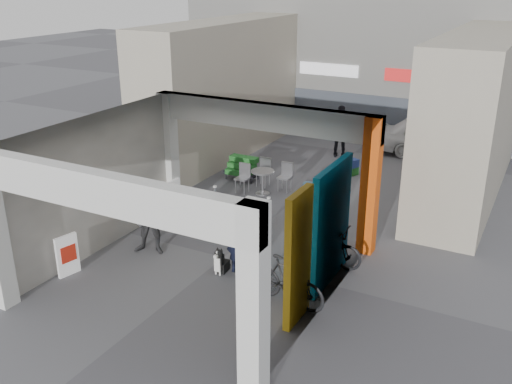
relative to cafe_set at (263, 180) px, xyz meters
The scene contains 21 objects.
ground 4.81m from the cafe_set, 74.61° to the right, with size 90.00×90.00×0.00m, color #5A5A5F.
arcade_canopy 6.07m from the cafe_set, 71.59° to the right, with size 6.40×6.45×6.40m.
far_building 10.14m from the cafe_set, 82.26° to the left, with size 18.00×4.08×8.00m.
plaza_bldg_left 4.83m from the cafe_set, 138.31° to the left, with size 2.00×9.00×5.00m, color #ABA38D.
plaza_bldg_right 6.80m from the cafe_set, 26.45° to the left, with size 2.00×9.00×5.00m, color #ABA38D.
bollard_left 2.45m from the cafe_set, 97.54° to the right, with size 0.09×0.09×0.87m, color #999CA1.
bollard_center 2.73m from the cafe_set, 59.66° to the right, with size 0.09×0.09×0.81m, color #999CA1.
bollard_right 3.76m from the cafe_set, 37.72° to the right, with size 0.09×0.09×0.86m, color #999CA1.
advert_board_near 7.20m from the cafe_set, 101.79° to the right, with size 0.20×0.55×1.00m.
advert_board_far 3.21m from the cafe_set, 117.30° to the right, with size 0.11×0.55×1.00m.
cafe_set is the anchor object (origin of this frame).
produce_stand 1.26m from the cafe_set, 152.85° to the left, with size 1.18×0.64×0.77m.
crate_stack 3.45m from the cafe_set, 55.07° to the left, with size 0.55×0.50×0.56m.
border_collie 5.54m from the cafe_set, 73.18° to the right, with size 0.25×0.48×0.66m.
man_with_dog 5.44m from the cafe_set, 68.62° to the right, with size 0.64×0.42×1.74m, color black.
man_back_turned 5.30m from the cafe_set, 94.86° to the right, with size 0.95×0.74×1.96m, color #3A393C.
man_elderly 3.97m from the cafe_set, 45.63° to the right, with size 0.82×0.53×1.68m, color #5F91B8.
man_crates 4.68m from the cafe_set, 78.26° to the left, with size 1.17×0.49×1.99m, color black.
bicycle_front 5.19m from the cafe_set, 46.47° to the right, with size 0.68×1.94×1.02m, color black.
bicycle_rear 6.79m from the cafe_set, 58.24° to the right, with size 0.50×1.78×1.07m, color black.
white_van 7.68m from the cafe_set, 58.00° to the left, with size 1.74×4.32×1.47m, color white.
Camera 1 is at (6.64, -10.76, 6.63)m, focal length 40.00 mm.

